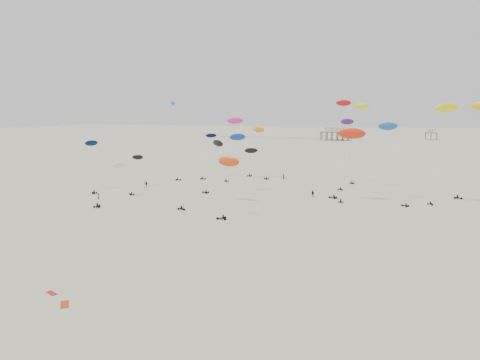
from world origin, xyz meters
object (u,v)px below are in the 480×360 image
(rig_0, at_px, (358,121))
(rig_4, at_px, (478,121))
(rig_9, at_px, (340,134))
(spectator_0, at_px, (99,200))
(pavilion_main, at_px, (335,135))
(pavilion_small, at_px, (431,135))

(rig_0, bearing_deg, rig_4, 136.18)
(rig_9, xyz_separation_m, spectator_0, (-56.54, -24.61, -16.12))
(pavilion_main, distance_m, rig_0, 222.95)
(pavilion_small, xyz_separation_m, spectator_0, (-97.75, -290.74, -3.49))
(pavilion_main, bearing_deg, pavilion_small, 23.20)
(pavilion_small, distance_m, spectator_0, 306.75)
(rig_9, relative_size, spectator_0, 12.95)
(rig_9, bearing_deg, rig_4, -55.50)
(rig_0, xyz_separation_m, rig_9, (-3.23, -16.01, -3.19))
(pavilion_main, distance_m, pavilion_small, 76.16)
(spectator_0, bearing_deg, rig_0, -98.92)
(pavilion_small, bearing_deg, rig_4, -91.65)
(rig_4, bearing_deg, rig_0, -58.90)
(pavilion_small, relative_size, rig_9, 0.36)
(rig_4, height_order, spectator_0, rig_4)
(pavilion_main, height_order, spectator_0, pavilion_main)
(rig_9, bearing_deg, pavilion_small, 5.49)
(pavilion_small, height_order, rig_4, rig_4)
(pavilion_main, xyz_separation_m, pavilion_small, (70.00, 30.00, -0.74))
(rig_9, bearing_deg, rig_0, 2.87)
(rig_9, bearing_deg, pavilion_main, 21.24)
(rig_4, height_order, rig_9, rig_9)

